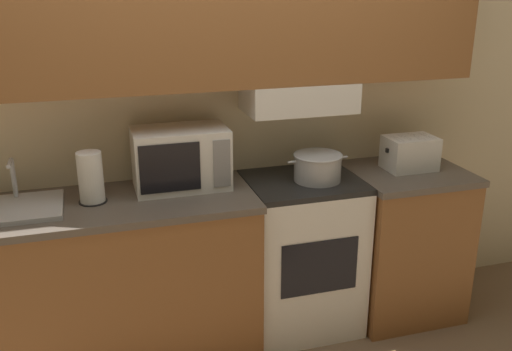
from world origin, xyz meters
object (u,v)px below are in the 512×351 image
at_px(sink_basin, 14,208).
at_px(paper_towel_roll, 91,178).
at_px(toaster, 410,153).
at_px(microwave, 181,158).
at_px(stove_range, 301,254).
at_px(cooking_pot, 318,166).

bearing_deg(sink_basin, paper_towel_roll, 2.54).
distance_m(toaster, paper_towel_roll, 1.76).
bearing_deg(microwave, sink_basin, -172.98).
relative_size(sink_basin, paper_towel_roll, 1.74).
height_order(stove_range, sink_basin, sink_basin).
xyz_separation_m(microwave, sink_basin, (-0.82, -0.10, -0.14)).
bearing_deg(cooking_pot, microwave, 171.33).
distance_m(sink_basin, paper_towel_roll, 0.38).
distance_m(microwave, paper_towel_roll, 0.47).
xyz_separation_m(toaster, sink_basin, (-2.12, -0.02, -0.08)).
bearing_deg(paper_towel_roll, sink_basin, -177.46).
height_order(microwave, toaster, microwave).
relative_size(toaster, paper_towel_roll, 1.16).
bearing_deg(sink_basin, cooking_pot, -0.37).
xyz_separation_m(cooking_pot, sink_basin, (-1.54, 0.01, -0.06)).
bearing_deg(paper_towel_roll, cooking_pot, -1.26).
xyz_separation_m(microwave, toaster, (1.31, -0.08, -0.06)).
relative_size(cooking_pot, microwave, 0.71).
relative_size(stove_range, toaster, 3.07).
relative_size(toaster, sink_basin, 0.66).
bearing_deg(toaster, paper_towel_roll, -179.85).
distance_m(stove_range, cooking_pot, 0.54).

